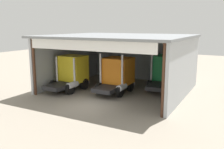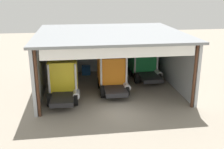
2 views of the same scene
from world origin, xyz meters
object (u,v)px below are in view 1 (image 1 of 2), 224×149
(truck_orange_center_bay, at_px, (117,74))
(oil_drum, at_px, (154,79))
(tool_cart, at_px, (120,75))
(truck_green_left_bay, at_px, (166,71))
(truck_yellow_center_left_bay, at_px, (71,72))

(truck_orange_center_bay, height_order, oil_drum, truck_orange_center_bay)
(truck_orange_center_bay, xyz_separation_m, tool_cart, (-2.16, 5.13, -1.22))
(oil_drum, relative_size, tool_cart, 0.90)
(oil_drum, xyz_separation_m, tool_cart, (-3.97, -0.19, 0.05))
(truck_orange_center_bay, height_order, truck_green_left_bay, truck_orange_center_bay)
(truck_yellow_center_left_bay, bearing_deg, oil_drum, 48.90)
(truck_yellow_center_left_bay, xyz_separation_m, truck_green_left_bay, (8.01, 4.73, 0.03))
(truck_green_left_bay, relative_size, tool_cart, 5.46)
(truck_orange_center_bay, distance_m, truck_green_left_bay, 5.05)
(truck_green_left_bay, xyz_separation_m, oil_drum, (-1.90, 1.88, -1.30))
(truck_orange_center_bay, xyz_separation_m, oil_drum, (1.81, 5.31, -1.27))
(truck_green_left_bay, distance_m, tool_cart, 6.24)
(truck_yellow_center_left_bay, relative_size, tool_cart, 4.57)
(oil_drum, bearing_deg, truck_yellow_center_left_bay, -132.72)
(truck_green_left_bay, bearing_deg, truck_orange_center_bay, -139.87)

